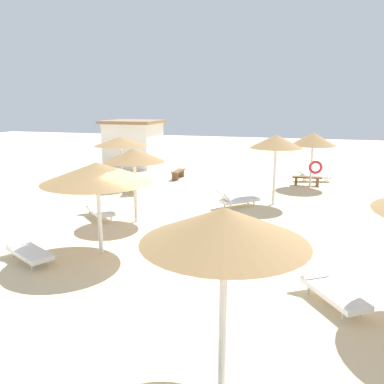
{
  "coord_description": "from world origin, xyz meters",
  "views": [
    {
      "loc": [
        3.91,
        -10.04,
        4.32
      ],
      "look_at": [
        0.0,
        3.0,
        1.2
      ],
      "focal_mm": 36.54,
      "sensor_mm": 36.0,
      "label": 1
    }
  ],
  "objects_px": {
    "lounger_4": "(99,209)",
    "bench_0": "(307,179)",
    "parasol_0": "(97,173)",
    "parasol_3": "(120,141)",
    "beach_cabana": "(133,143)",
    "parasol_4": "(134,155)",
    "lounger_5": "(313,176)",
    "lounger_7": "(330,288)",
    "lounger_3": "(132,186)",
    "parasol_2": "(276,142)",
    "parasol_5": "(313,140)",
    "bench_1": "(178,173)",
    "parasol_1": "(224,226)",
    "lounger_0": "(27,250)",
    "lounger_2": "(237,200)"
  },
  "relations": [
    {
      "from": "parasol_0",
      "to": "bench_0",
      "type": "bearing_deg",
      "value": 64.4
    },
    {
      "from": "parasol_4",
      "to": "parasol_5",
      "type": "xyz_separation_m",
      "value": [
        6.17,
        8.15,
        0.0
      ]
    },
    {
      "from": "lounger_5",
      "to": "lounger_7",
      "type": "relative_size",
      "value": 1.05
    },
    {
      "from": "parasol_4",
      "to": "lounger_5",
      "type": "height_order",
      "value": "parasol_4"
    },
    {
      "from": "parasol_2",
      "to": "lounger_5",
      "type": "distance_m",
      "value": 6.47
    },
    {
      "from": "lounger_3",
      "to": "bench_0",
      "type": "bearing_deg",
      "value": 26.38
    },
    {
      "from": "parasol_0",
      "to": "lounger_3",
      "type": "bearing_deg",
      "value": 109.01
    },
    {
      "from": "parasol_5",
      "to": "bench_1",
      "type": "xyz_separation_m",
      "value": [
        -7.36,
        0.25,
        -2.13
      ]
    },
    {
      "from": "parasol_0",
      "to": "lounger_3",
      "type": "relative_size",
      "value": 1.56
    },
    {
      "from": "lounger_0",
      "to": "lounger_3",
      "type": "distance_m",
      "value": 8.76
    },
    {
      "from": "parasol_5",
      "to": "lounger_2",
      "type": "xyz_separation_m",
      "value": [
        -2.96,
        -5.04,
        -2.16
      ]
    },
    {
      "from": "parasol_3",
      "to": "lounger_2",
      "type": "xyz_separation_m",
      "value": [
        6.64,
        -2.58,
        -2.04
      ]
    },
    {
      "from": "parasol_3",
      "to": "lounger_7",
      "type": "bearing_deg",
      "value": -44.7
    },
    {
      "from": "parasol_4",
      "to": "parasol_5",
      "type": "distance_m",
      "value": 10.22
    },
    {
      "from": "beach_cabana",
      "to": "lounger_3",
      "type": "bearing_deg",
      "value": -65.92
    },
    {
      "from": "lounger_0",
      "to": "lounger_5",
      "type": "xyz_separation_m",
      "value": [
        7.67,
        14.05,
        -0.0
      ]
    },
    {
      "from": "lounger_7",
      "to": "bench_1",
      "type": "relative_size",
      "value": 1.27
    },
    {
      "from": "parasol_5",
      "to": "parasol_0",
      "type": "bearing_deg",
      "value": -117.09
    },
    {
      "from": "parasol_1",
      "to": "bench_0",
      "type": "distance_m",
      "value": 16.33
    },
    {
      "from": "lounger_3",
      "to": "lounger_7",
      "type": "height_order",
      "value": "lounger_7"
    },
    {
      "from": "parasol_2",
      "to": "beach_cabana",
      "type": "bearing_deg",
      "value": 142.62
    },
    {
      "from": "beach_cabana",
      "to": "lounger_4",
      "type": "bearing_deg",
      "value": -71.37
    },
    {
      "from": "lounger_4",
      "to": "lounger_5",
      "type": "bearing_deg",
      "value": 50.47
    },
    {
      "from": "lounger_2",
      "to": "bench_1",
      "type": "relative_size",
      "value": 1.19
    },
    {
      "from": "lounger_4",
      "to": "bench_0",
      "type": "relative_size",
      "value": 1.19
    },
    {
      "from": "lounger_4",
      "to": "lounger_7",
      "type": "bearing_deg",
      "value": -28.09
    },
    {
      "from": "parasol_3",
      "to": "bench_0",
      "type": "height_order",
      "value": "parasol_3"
    },
    {
      "from": "lounger_0",
      "to": "lounger_7",
      "type": "bearing_deg",
      "value": -0.08
    },
    {
      "from": "parasol_2",
      "to": "lounger_0",
      "type": "relative_size",
      "value": 1.52
    },
    {
      "from": "lounger_3",
      "to": "lounger_7",
      "type": "relative_size",
      "value": 1.05
    },
    {
      "from": "lounger_0",
      "to": "lounger_7",
      "type": "distance_m",
      "value": 7.99
    },
    {
      "from": "parasol_3",
      "to": "lounger_7",
      "type": "xyz_separation_m",
      "value": [
        10.07,
        -9.96,
        -2.03
      ]
    },
    {
      "from": "bench_1",
      "to": "lounger_3",
      "type": "bearing_deg",
      "value": -105.36
    },
    {
      "from": "parasol_1",
      "to": "bench_0",
      "type": "bearing_deg",
      "value": 86.21
    },
    {
      "from": "beach_cabana",
      "to": "parasol_2",
      "type": "bearing_deg",
      "value": -37.38
    },
    {
      "from": "parasol_5",
      "to": "beach_cabana",
      "type": "relative_size",
      "value": 0.78
    },
    {
      "from": "parasol_0",
      "to": "bench_0",
      "type": "xyz_separation_m",
      "value": [
        5.63,
        11.76,
        -2.07
      ]
    },
    {
      "from": "bench_1",
      "to": "beach_cabana",
      "type": "bearing_deg",
      "value": 141.96
    },
    {
      "from": "parasol_3",
      "to": "lounger_3",
      "type": "bearing_deg",
      "value": -47.3
    },
    {
      "from": "lounger_0",
      "to": "bench_1",
      "type": "bearing_deg",
      "value": 89.28
    },
    {
      "from": "parasol_0",
      "to": "parasol_1",
      "type": "bearing_deg",
      "value": -43.77
    },
    {
      "from": "parasol_2",
      "to": "lounger_7",
      "type": "height_order",
      "value": "parasol_2"
    },
    {
      "from": "parasol_4",
      "to": "beach_cabana",
      "type": "bearing_deg",
      "value": 115.25
    },
    {
      "from": "lounger_0",
      "to": "bench_1",
      "type": "relative_size",
      "value": 1.32
    },
    {
      "from": "lounger_0",
      "to": "parasol_2",
      "type": "bearing_deg",
      "value": 54.05
    },
    {
      "from": "lounger_0",
      "to": "bench_1",
      "type": "xyz_separation_m",
      "value": [
        0.16,
        12.66,
        0.03
      ]
    },
    {
      "from": "lounger_0",
      "to": "lounger_4",
      "type": "height_order",
      "value": "lounger_4"
    },
    {
      "from": "lounger_7",
      "to": "parasol_4",
      "type": "bearing_deg",
      "value": 147.22
    },
    {
      "from": "parasol_1",
      "to": "lounger_0",
      "type": "xyz_separation_m",
      "value": [
        -6.28,
        3.32,
        -2.31
      ]
    },
    {
      "from": "parasol_3",
      "to": "beach_cabana",
      "type": "xyz_separation_m",
      "value": [
        -2.15,
        6.14,
        -0.76
      ]
    }
  ]
}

